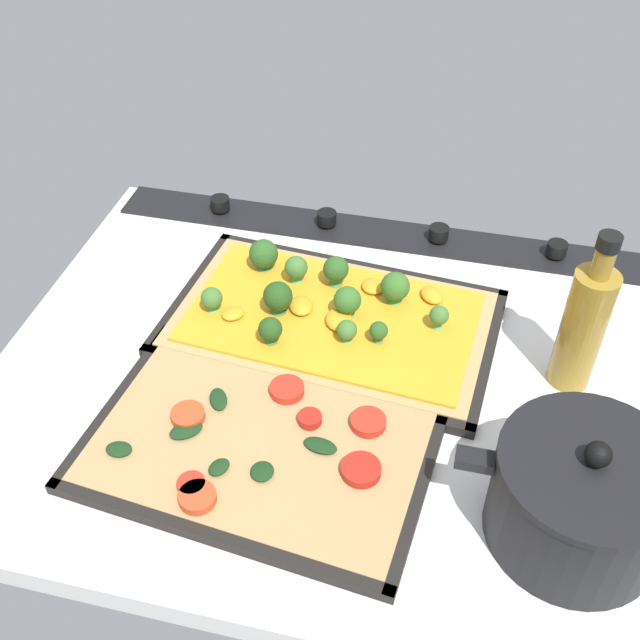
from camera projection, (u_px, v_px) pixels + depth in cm
name	position (u px, v px, depth cm)	size (l,w,h in cm)	color
ground_plane	(340.00, 382.00, 91.45)	(80.98, 63.81, 3.00)	white
stove_control_panel	(382.00, 232.00, 110.60)	(77.74, 7.00, 2.60)	black
baking_tray_front	(331.00, 325.00, 96.20)	(42.23, 28.27, 1.30)	black
broccoli_pizza	(328.00, 312.00, 95.65)	(39.63, 25.66, 5.70)	tan
baking_tray_back	(261.00, 445.00, 82.06)	(38.61, 28.90, 1.30)	black
veggie_pizza_back	(261.00, 441.00, 81.53)	(35.97, 26.26, 1.90)	tan
cooking_pot	(581.00, 498.00, 71.13)	(23.86, 16.99, 13.03)	black
oil_bottle	(583.00, 326.00, 84.23)	(4.88, 4.88, 20.42)	olive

